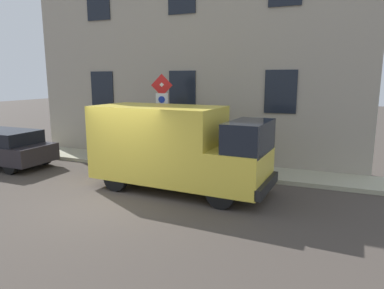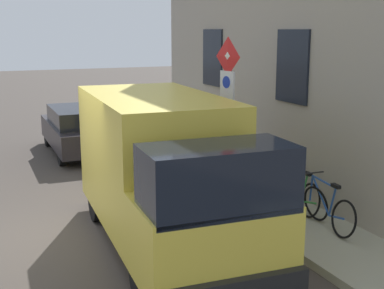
{
  "view_description": "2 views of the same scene",
  "coord_description": "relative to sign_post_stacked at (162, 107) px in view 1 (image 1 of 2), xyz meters",
  "views": [
    {
      "loc": [
        -7.49,
        -5.46,
        3.29
      ],
      "look_at": [
        2.64,
        -1.33,
        1.21
      ],
      "focal_mm": 32.33,
      "sensor_mm": 36.0,
      "label": 1
    },
    {
      "loc": [
        -1.38,
        -9.09,
        3.6
      ],
      "look_at": [
        2.78,
        0.31,
        1.33
      ],
      "focal_mm": 48.93,
      "sensor_mm": 36.0,
      "label": 2
    }
  ],
  "objects": [
    {
      "name": "ground_plane",
      "position": [
        -3.51,
        -0.17,
        -2.3
      ],
      "size": [
        80.0,
        80.0,
        0.0
      ],
      "primitive_type": "plane",
      "color": "#443C36"
    },
    {
      "name": "sidewalk_slab",
      "position": [
        0.6,
        -0.17,
        -2.23
      ],
      "size": [
        1.63,
        15.59,
        0.14
      ],
      "primitive_type": "cube",
      "color": "#A9A58A",
      "rests_on": "ground_plane"
    },
    {
      "name": "building_facade",
      "position": [
        1.76,
        -0.17,
        2.16
      ],
      "size": [
        0.75,
        13.59,
        8.91
      ],
      "color": "#A29888",
      "rests_on": "ground_plane"
    },
    {
      "name": "sign_post_stacked",
      "position": [
        0.0,
        0.0,
        0.0
      ],
      "size": [
        0.18,
        0.56,
        3.2
      ],
      "color": "#474C47",
      "rests_on": "sidewalk_slab"
    },
    {
      "name": "delivery_van",
      "position": [
        -1.91,
        -1.4,
        -0.96
      ],
      "size": [
        2.3,
        5.44,
        2.5
      ],
      "rotation": [
        0.0,
        0.0,
        4.66
      ],
      "color": "yellow",
      "rests_on": "ground_plane"
    },
    {
      "name": "parked_hatchback",
      "position": [
        -1.77,
        5.92,
        -1.56
      ],
      "size": [
        1.81,
        4.03,
        1.38
      ],
      "rotation": [
        0.0,
        0.0,
        1.55
      ],
      "color": "#282428",
      "rests_on": "ground_plane"
    },
    {
      "name": "bicycle_blue",
      "position": [
        0.87,
        -2.14,
        -1.79
      ],
      "size": [
        0.46,
        1.72,
        0.89
      ],
      "rotation": [
        0.0,
        0.0,
        1.5
      ],
      "color": "black",
      "rests_on": "sidewalk_slab"
    },
    {
      "name": "bicycle_green",
      "position": [
        0.87,
        -1.29,
        -1.79
      ],
      "size": [
        0.46,
        1.71,
        0.89
      ],
      "rotation": [
        0.0,
        0.0,
        1.62
      ],
      "color": "black",
      "rests_on": "sidewalk_slab"
    },
    {
      "name": "bicycle_orange",
      "position": [
        0.87,
        -0.44,
        -1.79
      ],
      "size": [
        0.46,
        1.71,
        0.89
      ],
      "rotation": [
        0.0,
        0.0,
        1.66
      ],
      "color": "black",
      "rests_on": "sidewalk_slab"
    },
    {
      "name": "bicycle_purple",
      "position": [
        0.87,
        0.42,
        -1.79
      ],
      "size": [
        0.46,
        1.72,
        0.89
      ],
      "rotation": [
        0.0,
        0.0,
        1.52
      ],
      "color": "black",
      "rests_on": "sidewalk_slab"
    },
    {
      "name": "pedestrian",
      "position": [
        0.71,
        3.16,
        -1.23
      ],
      "size": [
        0.44,
        0.32,
        1.72
      ],
      "rotation": [
        0.0,
        0.0,
        1.73
      ],
      "color": "#262B47",
      "rests_on": "sidewalk_slab"
    }
  ]
}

